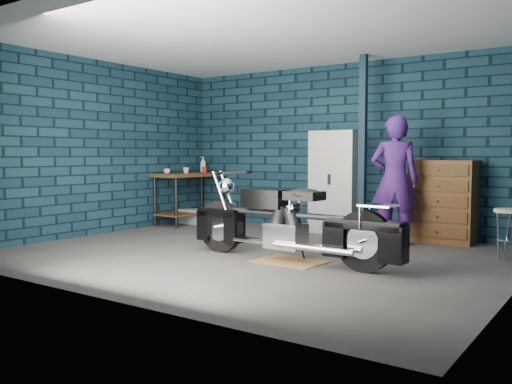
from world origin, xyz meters
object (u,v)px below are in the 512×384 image
workbench (190,198)px  person (395,180)px  storage_bin (192,216)px  locker (337,182)px  tool_chest (442,201)px  shop_stool (508,235)px  motorcycle (290,217)px

workbench → person: 3.87m
storage_bin → workbench: bearing=-116.6°
person → locker: size_ratio=1.10×
person → tool_chest: size_ratio=1.53×
person → workbench: bearing=-21.0°
storage_bin → person: bearing=-2.1°
shop_stool → motorcycle: bearing=-143.0°
motorcycle → person: person is taller
workbench → motorcycle: bearing=-30.6°
locker → shop_stool: 2.85m
motorcycle → tool_chest: tool_chest is taller
workbench → person: size_ratio=0.79×
workbench → tool_chest: (4.33, 0.48, 0.13)m
person → shop_stool: person is taller
motorcycle → tool_chest: (1.04, 2.42, 0.06)m
person → storage_bin: person is taller
storage_bin → shop_stool: 5.34m
person → locker: person is taller
motorcycle → locker: size_ratio=1.46×
workbench → person: (3.84, -0.10, 0.43)m
workbench → storage_bin: bearing=63.4°
motorcycle → locker: bearing=106.2°
tool_chest → shop_stool: (1.01, -0.87, -0.28)m
storage_bin → shop_stool: shop_stool is taller
shop_stool → workbench: bearing=175.9°
workbench → storage_bin: 0.33m
storage_bin → locker: 2.78m
workbench → shop_stool: bearing=-4.1°
motorcycle → person: (0.56, 1.84, 0.37)m
tool_chest → shop_stool: tool_chest is taller
motorcycle → tool_chest: 2.63m
person → shop_stool: size_ratio=2.93×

